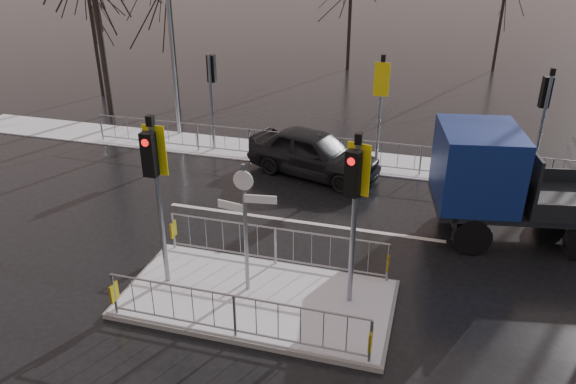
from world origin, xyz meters
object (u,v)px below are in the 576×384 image
(car_far_lane, at_px, (314,153))
(street_lamp_left, at_px, (171,18))
(traffic_island, at_px, (257,286))
(flatbed_truck, at_px, (511,182))

(car_far_lane, bearing_deg, street_lamp_left, 84.97)
(traffic_island, height_order, car_far_lane, traffic_island)
(traffic_island, bearing_deg, car_far_lane, 93.40)
(street_lamp_left, bearing_deg, flatbed_truck, -22.48)
(car_far_lane, height_order, flatbed_truck, flatbed_truck)
(traffic_island, xyz_separation_m, car_far_lane, (-0.42, 7.13, 0.37))
(traffic_island, relative_size, flatbed_truck, 0.89)
(traffic_island, height_order, flatbed_truck, traffic_island)
(traffic_island, relative_size, street_lamp_left, 0.73)
(traffic_island, relative_size, car_far_lane, 1.34)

